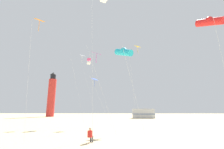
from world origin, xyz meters
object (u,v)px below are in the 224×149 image
kite_diamond_gold (137,50)px  kite_tube_cyan (124,52)px  kite_diamond_white (82,59)px  kite_diamond_magenta (97,56)px  lighthouse_distant (52,95)px  kite_diamond_orange (39,25)px  kite_diamond_blue (95,81)px  kite_flyer_standing (90,135)px  kite_box_rainbow (89,61)px  rv_van_silver (143,114)px  kite_tube_scarlet (209,22)px

kite_diamond_gold → kite_tube_cyan: bearing=-107.4°
kite_diamond_white → kite_diamond_magenta: bearing=-69.4°
kite_diamond_white → kite_tube_cyan: bearing=-60.3°
kite_diamond_magenta → lighthouse_distant: 47.08m
kite_diamond_orange → kite_diamond_gold: (11.17, 10.92, 1.51)m
kite_tube_cyan → kite_diamond_blue: bearing=115.3°
kite_flyer_standing → kite_box_rainbow: (-3.19, 15.59, 11.08)m
kite_diamond_white → kite_box_rainbow: kite_diamond_white is taller
kite_diamond_blue → kite_diamond_magenta: bearing=-81.3°
kite_diamond_gold → rv_van_silver: kite_diamond_gold is taller
kite_flyer_standing → kite_diamond_orange: (-5.54, 0.54, 10.16)m
kite_diamond_white → kite_diamond_gold: 11.42m
kite_flyer_standing → kite_diamond_blue: kite_diamond_blue is taller
lighthouse_distant → rv_van_silver: (32.74, -9.70, -6.45)m
kite_flyer_standing → kite_diamond_white: bearing=-57.4°
kite_diamond_magenta → kite_box_rainbow: (-3.01, 11.50, 2.99)m
kite_tube_scarlet → kite_diamond_gold: bearing=115.8°
kite_diamond_orange → kite_diamond_white: bearing=87.1°
kite_diamond_gold → lighthouse_distant: bearing=129.5°
kite_tube_scarlet → lighthouse_distant: size_ratio=0.68×
kite_diamond_gold → kite_tube_cyan: size_ratio=1.40×
kite_diamond_orange → kite_diamond_blue: (4.17, 11.27, -3.62)m
kite_diamond_magenta → kite_box_rainbow: kite_box_rainbow is taller
kite_tube_cyan → lighthouse_distant: size_ratio=0.56×
kite_diamond_magenta → kite_box_rainbow: 12.26m
kite_diamond_white → rv_van_silver: (15.03, 19.63, -11.10)m
kite_flyer_standing → kite_diamond_magenta: kite_diamond_magenta is taller
rv_van_silver → kite_box_rainbow: bearing=-126.6°
kite_diamond_orange → kite_diamond_magenta: bearing=33.5°
kite_box_rainbow → kite_tube_scarlet: size_ratio=1.08×
kite_diamond_magenta → kite_box_rainbow: size_ratio=0.76×
kite_diamond_blue → lighthouse_distant: 39.79m
kite_flyer_standing → kite_diamond_orange: bearing=10.6°
kite_diamond_orange → kite_box_rainbow: 15.26m
kite_diamond_orange → kite_tube_cyan: 8.99m
kite_flyer_standing → kite_tube_scarlet: (10.99, 0.39, 10.12)m
kite_diamond_orange → lighthouse_distant: size_ratio=0.68×
kite_diamond_gold → kite_tube_scarlet: kite_diamond_gold is taller
kite_flyer_standing → kite_diamond_magenta: 9.07m
kite_flyer_standing → lighthouse_distant: bearing=-47.5°
kite_flyer_standing → kite_diamond_white: kite_diamond_white is taller
rv_van_silver → kite_diamond_magenta: bearing=-111.2°
rv_van_silver → lighthouse_distant: bearing=160.5°
kite_diamond_orange → kite_diamond_gold: bearing=44.3°
kite_diamond_blue → kite_tube_cyan: size_ratio=0.82×
kite_diamond_orange → kite_tube_cyan: bearing=14.7°
rv_van_silver → kite_diamond_orange: bearing=-117.1°
kite_diamond_blue → kite_tube_cyan: bearing=-64.7°
rv_van_silver → kite_flyer_standing: bearing=-109.0°
kite_tube_cyan → rv_van_silver: bearing=77.5°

